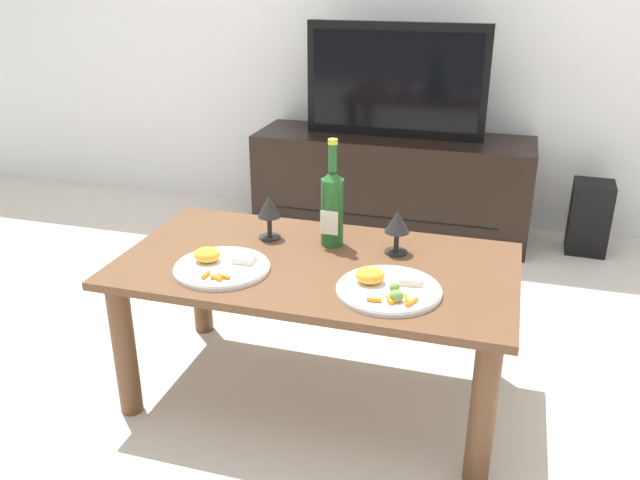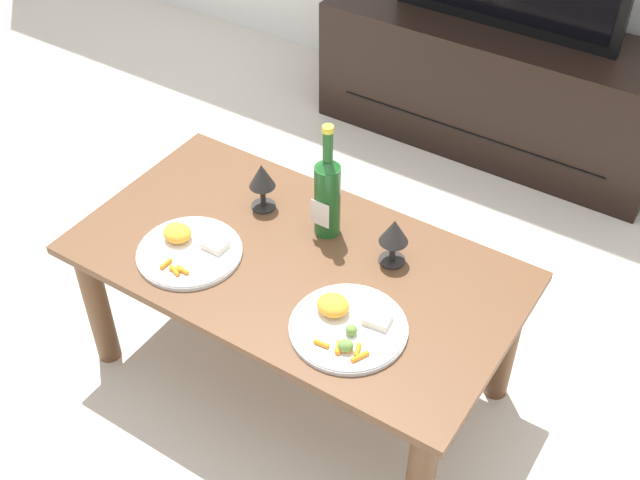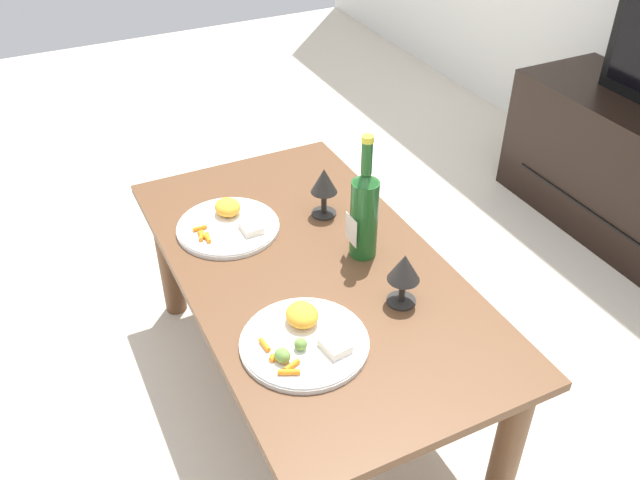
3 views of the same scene
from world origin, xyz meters
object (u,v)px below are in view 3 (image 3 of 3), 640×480
at_px(dining_table, 312,292).
at_px(goblet_left, 324,184).
at_px(goblet_right, 404,270).
at_px(wine_bottle, 364,211).
at_px(dinner_plate_right, 304,339).
at_px(dinner_plate_left, 228,224).

xyz_separation_m(dining_table, goblet_left, (-0.20, 0.14, 0.19)).
bearing_deg(goblet_right, wine_bottle, 177.42).
relative_size(dining_table, goblet_left, 8.06).
distance_m(wine_bottle, dinner_plate_right, 0.39).
relative_size(goblet_right, dinner_plate_left, 0.50).
bearing_deg(dining_table, goblet_left, 146.05).
bearing_deg(dinner_plate_right, dinner_plate_left, 179.72).
bearing_deg(dining_table, dinner_plate_left, -152.42).
distance_m(goblet_left, goblet_right, 0.42).
bearing_deg(dinner_plate_left, wine_bottle, 46.45).
bearing_deg(dinner_plate_right, dining_table, 151.06).
bearing_deg(dinner_plate_right, goblet_left, 148.74).
height_order(dining_table, dinner_plate_right, dinner_plate_right).
bearing_deg(goblet_right, dinner_plate_right, -84.57).
xyz_separation_m(goblet_right, dinner_plate_right, (0.03, -0.27, -0.08)).
bearing_deg(wine_bottle, goblet_right, -2.58).
height_order(wine_bottle, dinner_plate_right, wine_bottle).
relative_size(dinner_plate_left, dinner_plate_right, 0.98).
bearing_deg(wine_bottle, goblet_left, -177.42).
bearing_deg(dining_table, dinner_plate_right, -28.94).
xyz_separation_m(wine_bottle, goblet_right, (0.21, -0.01, -0.04)).
bearing_deg(dinner_plate_right, goblet_right, 95.43).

